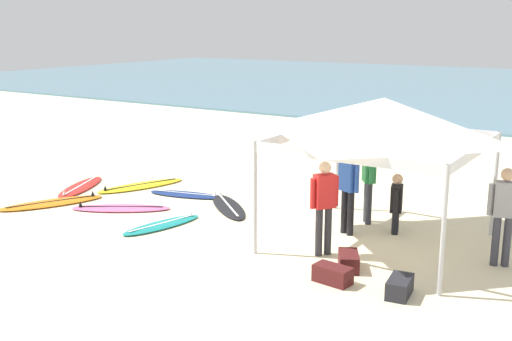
% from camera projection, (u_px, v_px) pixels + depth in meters
% --- Properties ---
extents(ground_plane, '(80.00, 80.00, 0.00)m').
position_uv_depth(ground_plane, '(221.00, 229.00, 12.61)').
color(ground_plane, beige).
extents(canopy_tent, '(3.46, 3.46, 2.75)m').
position_uv_depth(canopy_tent, '(383.00, 118.00, 11.25)').
color(canopy_tent, '#B7B7BC').
rests_on(canopy_tent, ground).
extents(surfboard_red, '(1.39, 2.21, 0.19)m').
position_uv_depth(surfboard_red, '(80.00, 187.00, 15.76)').
color(surfboard_red, red).
rests_on(surfboard_red, ground).
extents(surfboard_orange, '(1.60, 2.38, 0.19)m').
position_uv_depth(surfboard_orange, '(52.00, 203.00, 14.36)').
color(surfboard_orange, orange).
rests_on(surfboard_orange, ground).
extents(surfboard_navy, '(1.93, 0.94, 0.19)m').
position_uv_depth(surfboard_navy, '(186.00, 194.00, 15.06)').
color(surfboard_navy, navy).
rests_on(surfboard_navy, ground).
extents(surfboard_teal, '(0.89, 1.93, 0.19)m').
position_uv_depth(surfboard_teal, '(162.00, 225.00, 12.79)').
color(surfboard_teal, '#19847F').
rests_on(surfboard_teal, ground).
extents(surfboard_pink, '(2.18, 1.68, 0.19)m').
position_uv_depth(surfboard_pink, '(121.00, 208.00, 13.95)').
color(surfboard_pink, pink).
rests_on(surfboard_pink, ground).
extents(surfboard_yellow, '(1.41, 2.41, 0.19)m').
position_uv_depth(surfboard_yellow, '(141.00, 186.00, 15.88)').
color(surfboard_yellow, yellow).
rests_on(surfboard_yellow, ground).
extents(surfboard_black, '(1.93, 1.79, 0.19)m').
position_uv_depth(surfboard_black, '(228.00, 206.00, 14.07)').
color(surfboard_black, black).
rests_on(surfboard_black, ground).
extents(person_blue, '(0.51, 0.35, 1.71)m').
position_uv_depth(person_blue, '(348.00, 185.00, 12.13)').
color(person_blue, black).
rests_on(person_blue, ground).
extents(person_grey, '(0.52, 0.33, 1.71)m').
position_uv_depth(person_grey, '(504.00, 210.00, 10.50)').
color(person_grey, '#383842').
rests_on(person_grey, ground).
extents(person_green, '(0.39, 0.47, 1.71)m').
position_uv_depth(person_green, '(369.00, 176.00, 12.81)').
color(person_green, '#383842').
rests_on(person_green, ground).
extents(person_red, '(0.39, 0.46, 1.71)m').
position_uv_depth(person_red, '(324.00, 202.00, 11.01)').
color(person_red, '#2D2D33').
rests_on(person_red, ground).
extents(person_black, '(0.31, 0.53, 1.20)m').
position_uv_depth(person_black, '(396.00, 201.00, 12.25)').
color(person_black, black).
rests_on(person_black, ground).
extents(gear_bag_near_tent, '(0.63, 0.39, 0.28)m').
position_uv_depth(gear_bag_near_tent, '(333.00, 274.00, 9.98)').
color(gear_bag_near_tent, '#4C1919').
rests_on(gear_bag_near_tent, ground).
extents(gear_bag_by_pole, '(0.40, 0.64, 0.28)m').
position_uv_depth(gear_bag_by_pole, '(400.00, 287.00, 9.51)').
color(gear_bag_by_pole, '#232328').
rests_on(gear_bag_by_pole, ground).
extents(gear_bag_on_sand, '(0.57, 0.68, 0.28)m').
position_uv_depth(gear_bag_on_sand, '(349.00, 261.00, 10.55)').
color(gear_bag_on_sand, '#4C1919').
rests_on(gear_bag_on_sand, ground).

